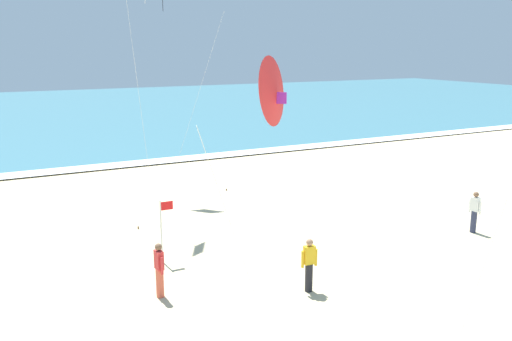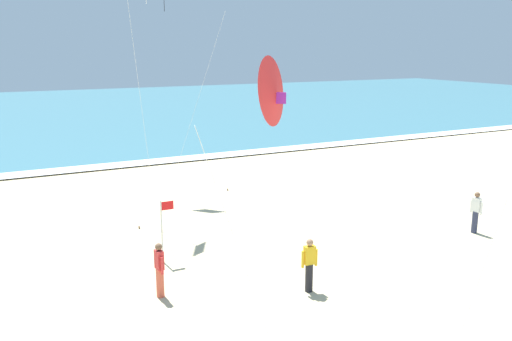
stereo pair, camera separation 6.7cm
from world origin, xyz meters
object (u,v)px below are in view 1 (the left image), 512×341
kite_delta_scarlet_near (274,92)px  bystander_red_top (159,270)px  bystander_yellow_top (309,265)px  lifeguard_flag (163,225)px  bystander_white_top (474,212)px

kite_delta_scarlet_near → bystander_red_top: (-1.51, 3.82, -5.16)m
bystander_yellow_top → lifeguard_flag: size_ratio=0.76×
bystander_red_top → bystander_yellow_top: bearing=-22.2°
kite_delta_scarlet_near → bystander_white_top: kite_delta_scarlet_near is taller
kite_delta_scarlet_near → bystander_red_top: bearing=111.5°
bystander_white_top → lifeguard_flag: size_ratio=0.76×
bystander_red_top → bystander_white_top: 12.20m
bystander_red_top → kite_delta_scarlet_near: bearing=-68.5°
bystander_yellow_top → bystander_red_top: size_ratio=1.00×
bystander_yellow_top → bystander_white_top: 8.40m
kite_delta_scarlet_near → bystander_yellow_top: kite_delta_scarlet_near is taller
bystander_red_top → lifeguard_flag: (0.86, 2.38, 0.45)m
kite_delta_scarlet_near → bystander_white_top: 12.41m
bystander_yellow_top → kite_delta_scarlet_near: bearing=-137.4°
bystander_yellow_top → bystander_red_top: 4.23m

